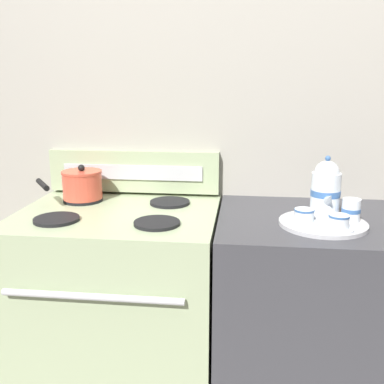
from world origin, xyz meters
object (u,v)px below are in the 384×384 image
Objects in this scene: creamer_jug at (351,210)px; saucepan at (81,184)px; serving_tray at (323,223)px; teapot at (326,189)px; teacup_right at (304,216)px; stove at (121,315)px; teacup_left at (339,222)px.

saucepan is at bearing 169.28° from creamer_jug.
serving_tray is 1.36× the size of teapot.
saucepan is 0.91m from teacup_right.
saucepan is 1.20× the size of teapot.
creamer_jug is at bearing 9.61° from serving_tray.
teacup_right is 1.27× the size of creamer_jug.
stove is 0.96m from teapot.
saucepan reaches higher than stove.
saucepan is 2.61× the size of teacup_left.
creamer_jug is (0.86, -0.06, 0.50)m from stove.
teapot reaches higher than creamer_jug.
teacup_left is 1.27× the size of creamer_jug.
teacup_right is 0.17m from creamer_jug.
teacup_left reaches higher than stove.
teapot is at bearing 150.96° from creamer_jug.
stove is 2.95× the size of serving_tray.
serving_tray is at bearing -170.39° from creamer_jug.
stove is 4.03× the size of teapot.
teapot is 0.16m from teacup_left.
saucepan is at bearing 163.31° from teacup_left.
stove is 8.75× the size of teacup_right.
teapot reaches higher than stove.
stove is at bearing 171.61° from teacup_right.
teacup_right is (-0.07, -0.02, 0.03)m from serving_tray.
teacup_left is 0.12m from teacup_right.
serving_tray is 2.96× the size of teacup_left.
saucepan is 0.98m from teapot.
serving_tray is at bearing 19.22° from teacup_right.
teacup_right is (-0.08, -0.09, -0.08)m from teapot.
saucepan is 3.32× the size of creamer_jug.
teacup_right reaches higher than serving_tray.
creamer_jug is (0.10, 0.02, 0.05)m from serving_tray.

